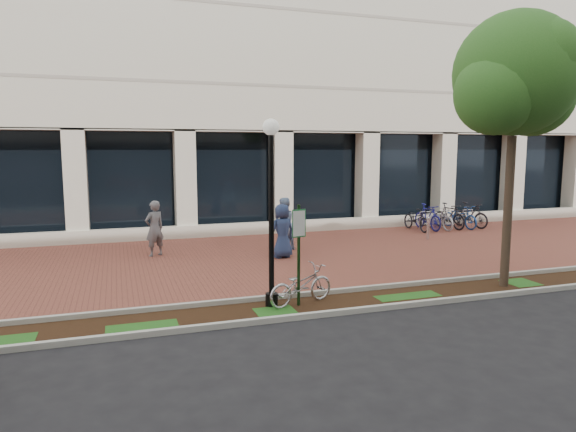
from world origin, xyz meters
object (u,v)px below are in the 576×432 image
object	(u,v)px
bollard	(428,228)
bike_rack_cluster	(443,217)
parking_sign	(299,242)
lamppost	(271,202)
locked_bicycle	(301,285)
pedestrian_left	(155,229)
pedestrian_mid	(283,224)
pedestrian_right	(282,231)
street_tree	(516,82)

from	to	relation	value
bollard	bike_rack_cluster	size ratio (longest dim) A/B	0.25
parking_sign	lamppost	bearing A→B (deg)	151.89
locked_bicycle	bike_rack_cluster	world-z (taller)	bike_rack_cluster
lamppost	pedestrian_left	size ratio (longest dim) A/B	2.26
pedestrian_mid	bike_rack_cluster	bearing A→B (deg)	168.68
locked_bicycle	bike_rack_cluster	distance (m)	12.71
parking_sign	pedestrian_right	distance (m)	5.16
bollard	pedestrian_left	bearing A→B (deg)	178.59
parking_sign	pedestrian_mid	world-z (taller)	parking_sign
lamppost	pedestrian_right	distance (m)	5.33
lamppost	bike_rack_cluster	bearing A→B (deg)	38.51
lamppost	pedestrian_mid	xyz separation A→B (m)	(2.21, 5.92, -1.42)
pedestrian_left	bike_rack_cluster	world-z (taller)	pedestrian_left
pedestrian_mid	pedestrian_right	xyz separation A→B (m)	(-0.41, -1.12, -0.04)
lamppost	bollard	size ratio (longest dim) A/B	4.59
lamppost	locked_bicycle	bearing A→B (deg)	-7.00
parking_sign	street_tree	bearing A→B (deg)	-12.20
locked_bicycle	pedestrian_left	distance (m)	7.02
street_tree	pedestrian_mid	world-z (taller)	street_tree
street_tree	pedestrian_mid	size ratio (longest dim) A/B	3.70
pedestrian_left	bike_rack_cluster	xyz separation A→B (m)	(12.37, 1.83, -0.38)
parking_sign	lamppost	world-z (taller)	lamppost
bike_rack_cluster	lamppost	bearing A→B (deg)	-146.31
pedestrian_mid	pedestrian_right	size ratio (longest dim) A/B	1.05
parking_sign	pedestrian_mid	size ratio (longest dim) A/B	1.25
street_tree	bike_rack_cluster	size ratio (longest dim) A/B	1.89
pedestrian_mid	parking_sign	bearing A→B (deg)	47.98
pedestrian_mid	bollard	xyz separation A→B (m)	(5.93, 0.20, -0.46)
street_tree	pedestrian_right	size ratio (longest dim) A/B	3.89
bike_rack_cluster	pedestrian_right	bearing A→B (deg)	-163.00
locked_bicycle	pedestrian_left	bearing A→B (deg)	5.14
lamppost	locked_bicycle	xyz separation A→B (m)	(0.67, -0.08, -1.89)
street_tree	locked_bicycle	distance (m)	7.21
bollard	bike_rack_cluster	distance (m)	3.00
street_tree	pedestrian_right	distance (m)	7.91
bollard	bike_rack_cluster	xyz separation A→B (m)	(2.16, 2.08, 0.07)
pedestrian_mid	bollard	bearing A→B (deg)	154.90
locked_bicycle	pedestrian_right	world-z (taller)	pedestrian_right
lamppost	pedestrian_mid	distance (m)	6.48
pedestrian_mid	bike_rack_cluster	xyz separation A→B (m)	(8.09, 2.28, -0.38)
pedestrian_left	pedestrian_right	world-z (taller)	pedestrian_left
locked_bicycle	lamppost	bearing A→B (deg)	65.20
pedestrian_mid	bike_rack_cluster	size ratio (longest dim) A/B	0.51
pedestrian_right	bollard	xyz separation A→B (m)	(6.34, 1.32, -0.42)
parking_sign	locked_bicycle	xyz separation A→B (m)	(0.09, 0.09, -1.02)
parking_sign	bollard	distance (m)	9.89
street_tree	pedestrian_left	bearing A→B (deg)	141.07
locked_bicycle	pedestrian_right	distance (m)	5.03
street_tree	pedestrian_left	size ratio (longest dim) A/B	3.72
street_tree	bollard	xyz separation A→B (m)	(1.98, 6.40, -4.65)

